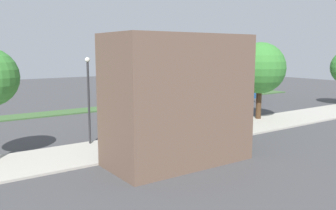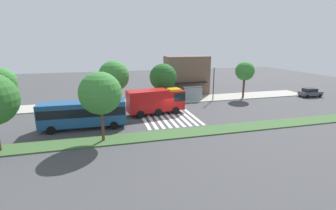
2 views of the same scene
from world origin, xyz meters
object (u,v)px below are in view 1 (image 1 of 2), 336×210
object	(u,v)px
fire_truck	(175,97)
sidewalk_tree_center	(194,77)
sidewalk_tree_west	(260,68)
transit_bus	(221,88)
bus_stop_shelter	(140,116)
parked_car_west	(177,117)
median_tree_west	(184,62)
median_tree_far_west	(237,61)
bench_near_shelter	(182,127)
street_lamp	(89,93)
fire_hydrant	(245,116)

from	to	relation	value
fire_truck	sidewalk_tree_center	xyz separation A→B (m)	(2.39, 6.04, 2.54)
sidewalk_tree_west	sidewalk_tree_center	size ratio (longest dim) A/B	1.10
transit_bus	bus_stop_shelter	distance (m)	21.21
transit_bus	parked_car_west	bearing A→B (deg)	-147.34
fire_truck	sidewalk_tree_center	world-z (taller)	sidewalk_tree_center
fire_truck	median_tree_west	bearing A→B (deg)	-139.53
median_tree_far_west	bench_near_shelter	bearing A→B (deg)	35.01
parked_car_west	median_tree_far_west	distance (m)	24.62
fire_truck	bench_near_shelter	distance (m)	7.86
sidewalk_tree_west	street_lamp	bearing A→B (deg)	-1.30
parked_car_west	street_lamp	distance (m)	9.88
bus_stop_shelter	fire_hydrant	size ratio (longest dim) A/B	5.00
sidewalk_tree_center	bench_near_shelter	bearing A→B (deg)	17.04
sidewalk_tree_west	median_tree_far_west	distance (m)	19.32
street_lamp	median_tree_far_west	distance (m)	33.24
bench_near_shelter	street_lamp	size ratio (longest dim) A/B	0.26
parked_car_west	sidewalk_tree_center	world-z (taller)	sidewalk_tree_center
transit_bus	sidewalk_tree_west	bearing A→B (deg)	-112.56
sidewalk_tree_west	median_tree_west	size ratio (longest dim) A/B	1.01
median_tree_west	parked_car_west	bearing A→B (deg)	50.59
transit_bus	street_lamp	xyz separation A→B (m)	(22.05, 9.66, 1.78)
sidewalk_tree_center	median_tree_west	size ratio (longest dim) A/B	0.92
bench_near_shelter	fire_hydrant	bearing A→B (deg)	-173.22
bus_stop_shelter	bench_near_shelter	xyz separation A→B (m)	(-4.00, -0.01, -1.30)
parked_car_west	fire_truck	bearing A→B (deg)	-123.07
bench_near_shelter	sidewalk_tree_center	bearing A→B (deg)	-162.96
transit_bus	median_tree_west	distance (m)	6.37
sidewalk_tree_west	fire_hydrant	xyz separation A→B (m)	(1.41, -0.50, -4.64)
street_lamp	median_tree_far_west	bearing A→B (deg)	-153.91
sidewalk_tree_center	fire_hydrant	distance (m)	8.04
bus_stop_shelter	sidewalk_tree_west	distance (m)	14.35
fire_truck	sidewalk_tree_west	bearing A→B (deg)	126.63
transit_bus	median_tree_far_west	bearing A→B (deg)	33.52
parked_car_west	bus_stop_shelter	xyz separation A→B (m)	(5.59, 2.73, 1.02)
fire_truck	median_tree_far_west	xyz separation A→B (m)	(-18.07, -8.96, 3.18)
bus_stop_shelter	median_tree_west	bearing A→B (deg)	-136.05
sidewalk_tree_west	fire_truck	bearing A→B (deg)	-45.68
transit_bus	bus_stop_shelter	size ratio (longest dim) A/B	2.96
fire_truck	bus_stop_shelter	bearing A→B (deg)	31.40
fire_truck	sidewalk_tree_center	distance (m)	6.97
bus_stop_shelter	median_tree_far_west	xyz separation A→B (m)	(-26.15, -15.53, 3.39)
transit_bus	median_tree_far_west	distance (m)	9.76
parked_car_west	sidewalk_tree_center	bearing A→B (deg)	92.58
sidewalk_tree_center	fire_hydrant	world-z (taller)	sidewalk_tree_center
median_tree_far_west	fire_hydrant	world-z (taller)	median_tree_far_west
street_lamp	sidewalk_tree_center	world-z (taller)	sidewalk_tree_center
street_lamp	median_tree_far_west	xyz separation A→B (m)	(-29.82, -14.60, 1.46)
median_tree_west	sidewalk_tree_center	bearing A→B (deg)	55.22
bus_stop_shelter	parked_car_west	bearing A→B (deg)	-154.00
sidewalk_tree_center	fire_hydrant	xyz separation A→B (m)	(-6.88, -0.50, -4.14)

